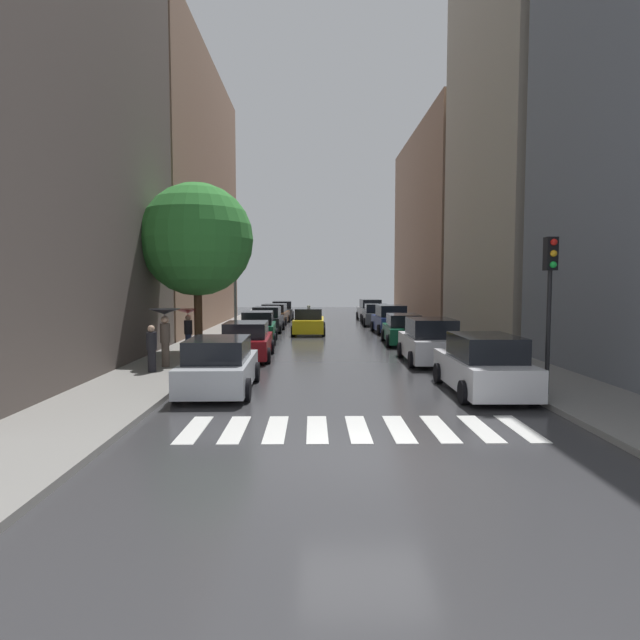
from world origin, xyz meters
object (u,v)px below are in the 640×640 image
Objects in this scene: parked_car_left_second at (247,341)px; parked_car_right_third at (403,330)px; parked_car_left_fourth at (267,320)px; parked_car_right_fifth at (376,315)px; parked_car_right_nearest at (483,366)px; taxi_midroad at (309,322)px; parked_car_left_sixth at (282,311)px; parked_car_right_sixth at (370,310)px; pedestrian_by_kerb at (165,323)px; street_tree_left at (197,240)px; parked_car_left_fifth at (275,314)px; parked_car_left_third at (258,328)px; pedestrian_near_tree at (188,319)px; lamp_post_left at (235,264)px; pedestrian_foreground at (152,348)px; parked_car_right_fourth at (390,320)px; parked_car_right_second at (430,342)px; traffic_light_right_corner at (550,280)px; parked_car_left_nearest at (219,366)px.

parked_car_right_third is at bearing -56.46° from parked_car_left_second.
parked_car_left_fourth reaches higher than parked_car_right_fifth.
taxi_midroad reaches higher than parked_car_right_nearest.
parked_car_left_sixth is 7.78m from parked_car_right_sixth.
pedestrian_by_kerb is 0.29× the size of street_tree_left.
parked_car_right_sixth is at bearing 75.25° from pedestrian_by_kerb.
parked_car_right_nearest is 0.99× the size of parked_car_right_sixth.
parked_car_left_third is at bearing -177.14° from parked_car_left_fifth.
pedestrian_near_tree is (-2.56, -17.83, 0.87)m from parked_car_left_fifth.
lamp_post_left is (-9.49, -14.25, 3.51)m from parked_car_right_sixth.
parked_car_right_sixth reaches higher than parked_car_right_fifth.
lamp_post_left is (-1.76, 8.77, 3.60)m from parked_car_left_second.
pedestrian_foreground is 5.39m from pedestrian_near_tree.
parked_car_right_fourth is 0.58× the size of lamp_post_left.
parked_car_left_third reaches higher than parked_car_right_fifth.
taxi_midroad is 0.64× the size of street_tree_left.
pedestrian_near_tree reaches higher than parked_car_left_fourth.
taxi_midroad reaches higher than parked_car_right_third.
pedestrian_near_tree is (0.00, 5.35, 0.63)m from pedestrian_foreground.
parked_car_right_nearest is 12.40m from parked_car_right_third.
parked_car_left_second is 0.61× the size of street_tree_left.
parked_car_left_second is at bearing 159.77° from parked_car_right_sixth.
taxi_midroad is (2.74, -1.46, -0.01)m from parked_car_left_fourth.
parked_car_right_fifth is at bearing -35.53° from parked_car_left_third.
parked_car_right_fourth is (0.26, 12.68, -0.00)m from parked_car_right_second.
street_tree_left is 1.72× the size of traffic_light_right_corner.
taxi_midroad is at bearing 155.29° from parked_car_right_sixth.
parked_car_right_nearest is 1.01× the size of parked_car_right_second.
parked_car_right_sixth is (0.10, 5.21, 0.07)m from parked_car_right_fifth.
taxi_midroad is at bearing 44.53° from parked_car_right_third.
parked_car_right_fourth is at bearing 35.30° from pedestrian_near_tree.
traffic_light_right_corner is at bearing -164.71° from parked_car_right_second.
parked_car_right_sixth is at bearing 1.50° from parked_car_right_fifth.
parked_car_right_fifth is 26.02m from traffic_light_right_corner.
parked_car_right_nearest is 2.82× the size of pedestrian_foreground.
parked_car_left_fourth is at bearing 63.01° from taxi_midroad.
parked_car_left_fourth is 0.90× the size of parked_car_left_fifth.
pedestrian_near_tree is at bearing 52.39° from parked_car_right_nearest.
parked_car_right_sixth is at bearing -19.96° from parked_car_left_second.
parked_car_left_third is at bearing -0.07° from parked_car_left_second.
parked_car_left_third is 2.62× the size of pedestrian_foreground.
parked_car_left_nearest is at bearing 150.84° from parked_car_right_third.
parked_car_right_sixth is at bearing 56.36° from lamp_post_left.
parked_car_right_third is at bearing -20.63° from lamp_post_left.
traffic_light_right_corner reaches higher than parked_car_left_fourth.
street_tree_left reaches higher than parked_car_left_second.
lamp_post_left is at bearing 44.31° from parked_car_right_second.
parked_car_left_fifth is 10.95m from lamp_post_left.
parked_car_left_fourth is at bearing -177.42° from parked_car_left_fifth.
parked_car_right_nearest is 5.95m from parked_car_right_second.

